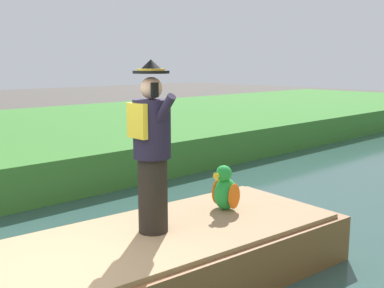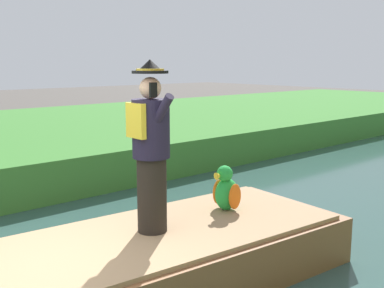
% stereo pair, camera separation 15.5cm
% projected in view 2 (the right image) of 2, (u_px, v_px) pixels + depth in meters
% --- Properties ---
extents(boat, '(2.17, 4.35, 0.61)m').
position_uv_depth(boat, '(168.00, 256.00, 5.20)').
color(boat, brown).
rests_on(boat, canal_water).
extents(person_pirate, '(0.61, 0.42, 1.85)m').
position_uv_depth(person_pirate, '(151.00, 148.00, 4.93)').
color(person_pirate, black).
rests_on(person_pirate, boat).
extents(parrot_plush, '(0.36, 0.35, 0.57)m').
position_uv_depth(parrot_plush, '(226.00, 191.00, 5.78)').
color(parrot_plush, green).
rests_on(parrot_plush, boat).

